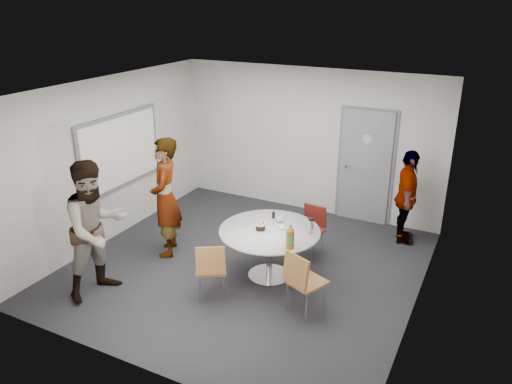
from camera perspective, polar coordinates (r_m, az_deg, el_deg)
The scene contains 15 objects.
floor at distance 7.73m, azimuth -1.18°, elevation -8.48°, with size 5.00×5.00×0.00m, color #242428.
ceiling at distance 6.79m, azimuth -1.35°, elevation 11.63°, with size 5.00×5.00×0.00m, color silver.
wall_back at distance 9.32m, azimuth 6.03°, elevation 5.78°, with size 5.00×5.00×0.00m, color beige.
wall_left at distance 8.55m, azimuth -16.23°, elevation 3.57°, with size 5.00×5.00×0.00m, color beige.
wall_right at distance 6.45m, azimuth 18.78°, elevation -2.70°, with size 5.00×5.00×0.00m, color beige.
wall_front at distance 5.28m, azimuth -14.24°, elevation -7.72°, with size 5.00×5.00×0.00m, color beige.
door at distance 9.08m, azimuth 12.39°, elevation 2.83°, with size 1.02×0.17×2.12m.
whiteboard at distance 8.64m, azimuth -15.22°, elevation 4.55°, with size 0.04×1.90×1.25m.
table at distance 7.15m, azimuth 1.76°, elevation -5.15°, with size 1.45×1.45×1.10m.
chair_near_left at distance 6.73m, azimuth -5.19°, elevation -8.44°, with size 0.57×0.58×0.85m.
chair_near_right at distance 6.42m, azimuth 5.26°, elevation -9.76°, with size 0.56×0.59×0.89m.
chair_far at distance 7.92m, azimuth 6.41°, elevation -3.82°, with size 0.43×0.46×0.81m.
person_main at distance 7.85m, azimuth -10.32°, elevation -0.62°, with size 0.69×0.46×1.90m, color #A5C6EA.
person_left at distance 7.02m, azimuth -17.82°, elevation -4.05°, with size 0.94×0.73×1.92m, color white.
person_right at distance 8.51m, azimuth 16.83°, elevation -0.57°, with size 0.93×0.39×1.59m, color black.
Camera 1 is at (3.16, -5.89, 3.89)m, focal length 35.00 mm.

